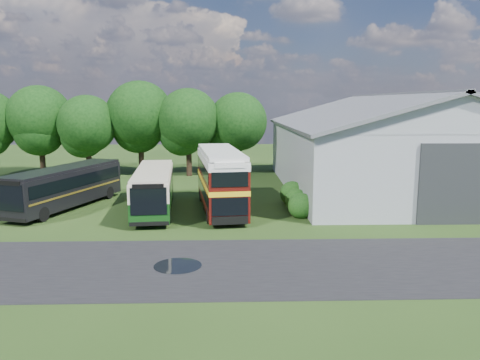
{
  "coord_description": "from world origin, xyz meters",
  "views": [
    {
      "loc": [
        0.72,
        -23.56,
        7.42
      ],
      "look_at": [
        1.7,
        8.0,
        2.16
      ],
      "focal_mm": 35.0,
      "sensor_mm": 36.0,
      "label": 1
    }
  ],
  "objects_px": {
    "storage_shed": "(392,141)",
    "bus_maroon_double": "(221,181)",
    "bus_green_single": "(154,189)",
    "bus_dark_single": "(65,186)"
  },
  "relations": [
    {
      "from": "bus_maroon_double",
      "to": "bus_dark_single",
      "type": "distance_m",
      "value": 11.04
    },
    {
      "from": "bus_green_single",
      "to": "bus_maroon_double",
      "type": "bearing_deg",
      "value": -7.24
    },
    {
      "from": "storage_shed",
      "to": "bus_green_single",
      "type": "xyz_separation_m",
      "value": [
        -19.23,
        -7.74,
        -2.62
      ]
    },
    {
      "from": "bus_green_single",
      "to": "bus_dark_single",
      "type": "bearing_deg",
      "value": 165.94
    },
    {
      "from": "storage_shed",
      "to": "bus_maroon_double",
      "type": "distance_m",
      "value": 16.76
    },
    {
      "from": "bus_green_single",
      "to": "bus_maroon_double",
      "type": "xyz_separation_m",
      "value": [
        4.59,
        -0.17,
        0.57
      ]
    },
    {
      "from": "bus_maroon_double",
      "to": "bus_dark_single",
      "type": "xyz_separation_m",
      "value": [
        -10.96,
        1.17,
        -0.56
      ]
    },
    {
      "from": "bus_maroon_double",
      "to": "bus_green_single",
      "type": "bearing_deg",
      "value": 170.98
    },
    {
      "from": "storage_shed",
      "to": "bus_maroon_double",
      "type": "height_order",
      "value": "storage_shed"
    },
    {
      "from": "bus_maroon_double",
      "to": "bus_dark_single",
      "type": "bearing_deg",
      "value": 166.99
    }
  ]
}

